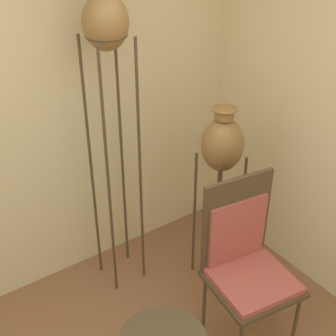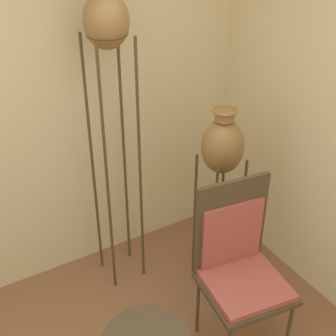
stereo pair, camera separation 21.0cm
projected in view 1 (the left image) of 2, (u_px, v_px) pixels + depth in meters
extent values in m
cube|color=beige|center=(7.00, 122.00, 2.99)|extent=(7.50, 0.06, 2.70)
cylinder|color=#473823|center=(109.00, 185.00, 3.10)|extent=(0.02, 0.02, 1.89)
cylinder|color=#473823|center=(140.00, 174.00, 3.23)|extent=(0.02, 0.02, 1.89)
cylinder|color=#473823|center=(91.00, 169.00, 3.28)|extent=(0.02, 0.02, 1.89)
cylinder|color=#473823|center=(122.00, 159.00, 3.40)|extent=(0.02, 0.02, 1.89)
torus|color=#473823|center=(106.00, 35.00, 2.76)|extent=(0.26, 0.26, 0.02)
ellipsoid|color=olive|center=(105.00, 22.00, 2.72)|extent=(0.28, 0.28, 0.34)
cylinder|color=#473823|center=(215.00, 233.00, 3.32)|extent=(0.02, 0.02, 1.07)
cylinder|color=#473823|center=(240.00, 221.00, 3.44)|extent=(0.02, 0.02, 1.07)
cylinder|color=#473823|center=(194.00, 216.00, 3.49)|extent=(0.02, 0.02, 1.07)
cylinder|color=#473823|center=(219.00, 205.00, 3.61)|extent=(0.02, 0.02, 1.07)
torus|color=#473823|center=(222.00, 156.00, 3.19)|extent=(0.25, 0.25, 0.02)
ellipsoid|color=olive|center=(222.00, 144.00, 3.14)|extent=(0.29, 0.29, 0.39)
cylinder|color=olive|center=(224.00, 114.00, 3.02)|extent=(0.13, 0.13, 0.07)
torus|color=olive|center=(225.00, 109.00, 3.01)|extent=(0.17, 0.17, 0.02)
cylinder|color=#473823|center=(295.00, 324.00, 2.98)|extent=(0.02, 0.02, 0.50)
cylinder|color=#473823|center=(204.00, 304.00, 3.13)|extent=(0.02, 0.02, 0.50)
cylinder|color=#473823|center=(256.00, 282.00, 3.30)|extent=(0.02, 0.02, 0.50)
cube|color=#473823|center=(252.00, 284.00, 2.92)|extent=(0.57, 0.55, 0.03)
cube|color=#A84C42|center=(253.00, 280.00, 2.90)|extent=(0.52, 0.51, 0.04)
cube|color=#473823|center=(236.00, 221.00, 2.92)|extent=(0.48, 0.10, 0.65)
cube|color=#A84C42|center=(238.00, 232.00, 2.93)|extent=(0.41, 0.08, 0.45)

